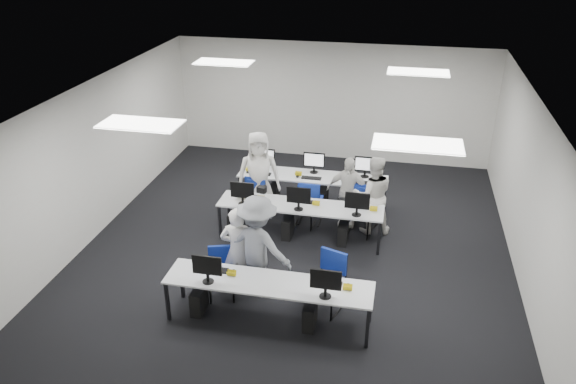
% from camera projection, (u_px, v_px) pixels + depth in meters
% --- Properties ---
extents(room, '(9.00, 9.02, 3.00)m').
position_uv_depth(room, '(299.00, 173.00, 10.30)').
color(room, black).
rests_on(room, ground).
extents(ceiling_panels, '(5.20, 4.60, 0.02)m').
position_uv_depth(ceiling_panels, '(299.00, 94.00, 9.65)').
color(ceiling_panels, white).
rests_on(ceiling_panels, room).
extents(desk_front, '(3.20, 0.70, 0.73)m').
position_uv_depth(desk_front, '(268.00, 285.00, 8.55)').
color(desk_front, silver).
rests_on(desk_front, ground).
extents(desk_mid, '(3.20, 0.70, 0.73)m').
position_uv_depth(desk_mid, '(300.00, 207.00, 10.84)').
color(desk_mid, silver).
rests_on(desk_mid, ground).
extents(desk_back, '(3.20, 0.70, 0.73)m').
position_uv_depth(desk_back, '(312.00, 178.00, 12.07)').
color(desk_back, silver).
rests_on(desk_back, ground).
extents(equipment_front, '(2.51, 0.41, 1.19)m').
position_uv_depth(equipment_front, '(257.00, 301.00, 8.71)').
color(equipment_front, '#0B1E93').
rests_on(equipment_front, desk_front).
extents(equipment_mid, '(2.91, 0.41, 1.19)m').
position_uv_depth(equipment_mid, '(290.00, 221.00, 11.00)').
color(equipment_mid, white).
rests_on(equipment_mid, desk_mid).
extents(equipment_back, '(2.91, 0.41, 1.19)m').
position_uv_depth(equipment_back, '(321.00, 192.00, 12.19)').
color(equipment_back, white).
rests_on(equipment_back, desk_back).
extents(chair_0, '(0.54, 0.56, 0.86)m').
position_uv_depth(chair_0, '(222.00, 282.00, 9.33)').
color(chair_0, navy).
rests_on(chair_0, ground).
extents(chair_1, '(0.63, 0.66, 0.98)m').
position_uv_depth(chair_1, '(327.00, 292.00, 9.01)').
color(chair_1, navy).
rests_on(chair_1, ground).
extents(chair_2, '(0.42, 0.45, 0.84)m').
position_uv_depth(chair_2, '(255.00, 208.00, 11.69)').
color(chair_2, navy).
rests_on(chair_2, ground).
extents(chair_3, '(0.42, 0.45, 0.82)m').
position_uv_depth(chair_3, '(305.00, 214.00, 11.49)').
color(chair_3, navy).
rests_on(chair_3, ground).
extents(chair_4, '(0.54, 0.58, 0.96)m').
position_uv_depth(chair_4, '(360.00, 219.00, 11.20)').
color(chair_4, navy).
rests_on(chair_4, ground).
extents(chair_5, '(0.44, 0.48, 0.86)m').
position_uv_depth(chair_5, '(257.00, 199.00, 12.06)').
color(chair_5, navy).
rests_on(chair_5, ground).
extents(chair_6, '(0.47, 0.51, 0.94)m').
position_uv_depth(chair_6, '(310.00, 208.00, 11.63)').
color(chair_6, navy).
rests_on(chair_6, ground).
extents(chair_7, '(0.60, 0.62, 0.93)m').
position_uv_depth(chair_7, '(366.00, 212.00, 11.48)').
color(chair_7, navy).
rests_on(chair_7, ground).
extents(handbag, '(0.36, 0.23, 0.30)m').
position_uv_depth(handbag, '(243.00, 191.00, 11.04)').
color(handbag, olive).
rests_on(handbag, desk_mid).
extents(student_0, '(0.61, 0.44, 1.56)m').
position_uv_depth(student_0, '(238.00, 250.00, 9.26)').
color(student_0, beige).
rests_on(student_0, ground).
extents(student_1, '(0.90, 0.77, 1.62)m').
position_uv_depth(student_1, '(373.00, 195.00, 11.03)').
color(student_1, beige).
rests_on(student_1, ground).
extents(student_2, '(1.03, 0.82, 1.83)m').
position_uv_depth(student_2, '(259.00, 174.00, 11.67)').
color(student_2, beige).
rests_on(student_2, ground).
extents(student_3, '(0.92, 0.48, 1.49)m').
position_uv_depth(student_3, '(348.00, 192.00, 11.30)').
color(student_3, beige).
rests_on(student_3, ground).
extents(photographer, '(1.28, 0.91, 1.79)m').
position_uv_depth(photographer, '(258.00, 247.00, 9.14)').
color(photographer, gray).
rests_on(photographer, ground).
extents(dslr_camera, '(0.18, 0.21, 0.10)m').
position_uv_depth(dslr_camera, '(262.00, 190.00, 8.86)').
color(dslr_camera, black).
rests_on(dslr_camera, photographer).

